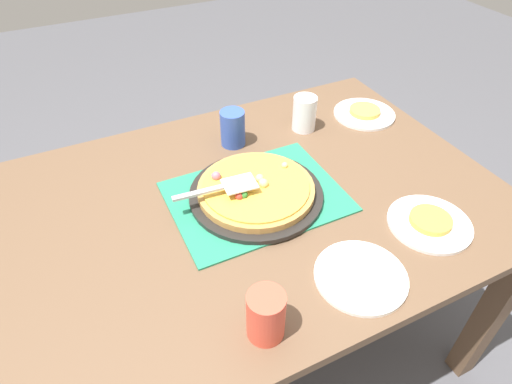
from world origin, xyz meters
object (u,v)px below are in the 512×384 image
(pizza, at_px, (256,188))
(cup_corner, at_px, (233,128))
(served_slice_right, at_px, (365,111))
(cup_near, at_px, (266,315))
(cup_far, at_px, (304,113))
(pizza_server, at_px, (222,187))
(plate_near_left, at_px, (429,223))
(plate_side, at_px, (361,276))
(plate_far_right, at_px, (364,114))
(served_slice_left, at_px, (431,220))
(pizza_pan, at_px, (256,194))

(pizza, height_order, cup_corner, cup_corner)
(served_slice_right, distance_m, cup_corner, 0.51)
(cup_near, relative_size, cup_far, 1.00)
(cup_corner, bearing_deg, pizza_server, 61.21)
(cup_near, height_order, pizza_server, cup_near)
(plate_near_left, bearing_deg, plate_side, 13.34)
(served_slice_right, bearing_deg, cup_far, -4.64)
(plate_far_right, height_order, cup_far, cup_far)
(cup_far, bearing_deg, pizza_server, 31.38)
(pizza, xyz_separation_m, plate_near_left, (-0.37, 0.30, -0.03))
(plate_side, bearing_deg, served_slice_left, -166.66)
(plate_side, xyz_separation_m, served_slice_left, (-0.27, -0.06, 0.01))
(pizza, relative_size, cup_far, 2.75)
(pizza_server, bearing_deg, pizza_pan, 175.38)
(pizza, distance_m, served_slice_right, 0.60)
(plate_side, height_order, served_slice_right, served_slice_right)
(plate_side, distance_m, pizza_server, 0.43)
(served_slice_right, bearing_deg, plate_near_left, 70.93)
(pizza_pan, bearing_deg, cup_corner, -100.22)
(cup_far, bearing_deg, served_slice_right, 175.36)
(plate_far_right, bearing_deg, plate_side, 52.79)
(pizza, relative_size, plate_near_left, 1.50)
(served_slice_left, xyz_separation_m, served_slice_right, (-0.19, -0.54, 0.00))
(cup_corner, bearing_deg, cup_near, 71.95)
(cup_near, height_order, cup_corner, same)
(plate_side, bearing_deg, pizza, -75.01)
(pizza_server, bearing_deg, cup_near, 79.99)
(served_slice_right, bearing_deg, plate_far_right, 0.00)
(pizza_server, bearing_deg, plate_side, 117.56)
(pizza_pan, xyz_separation_m, plate_side, (-0.10, 0.36, -0.01))
(plate_side, relative_size, cup_far, 1.83)
(plate_far_right, height_order, cup_near, cup_near)
(plate_side, xyz_separation_m, pizza_server, (0.19, -0.37, 0.06))
(served_slice_left, relative_size, cup_corner, 0.92)
(served_slice_right, bearing_deg, cup_corner, -4.70)
(served_slice_left, xyz_separation_m, cup_far, (0.06, -0.56, 0.04))
(cup_far, xyz_separation_m, pizza_server, (0.40, 0.25, 0.01))
(plate_side, distance_m, served_slice_left, 0.28)
(plate_side, distance_m, cup_far, 0.66)
(pizza_pan, height_order, plate_side, pizza_pan)
(pizza, relative_size, served_slice_left, 3.00)
(pizza_pan, height_order, cup_near, cup_near)
(cup_corner, bearing_deg, pizza, 79.59)
(cup_far, distance_m, cup_corner, 0.26)
(served_slice_left, bearing_deg, served_slice_right, -109.07)
(pizza_pan, height_order, cup_corner, cup_corner)
(cup_corner, bearing_deg, plate_far_right, 175.30)
(plate_near_left, height_order, cup_near, cup_near)
(pizza, relative_size, cup_near, 2.75)
(cup_corner, bearing_deg, plate_side, 94.22)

